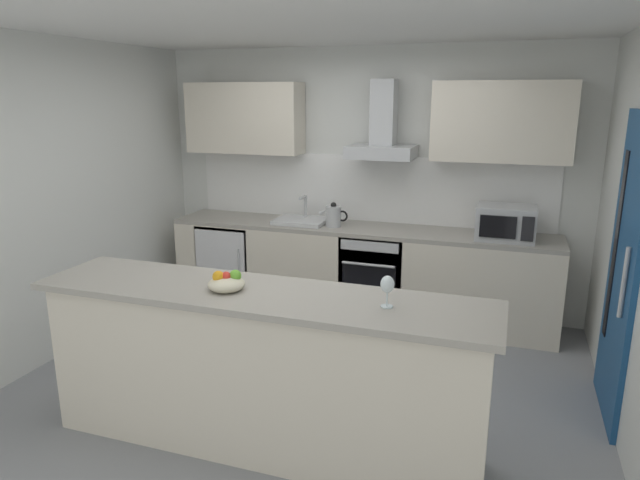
{
  "coord_description": "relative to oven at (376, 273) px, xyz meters",
  "views": [
    {
      "loc": [
        1.38,
        -3.6,
        2.13
      ],
      "look_at": [
        0.01,
        0.4,
        1.05
      ],
      "focal_mm": 31.69,
      "sensor_mm": 36.0,
      "label": 1
    }
  ],
  "objects": [
    {
      "name": "sink",
      "position": [
        -0.78,
        0.01,
        0.47
      ],
      "size": [
        0.5,
        0.4,
        0.26
      ],
      "color": "silver",
      "rests_on": "counter_back"
    },
    {
      "name": "upper_cabinets",
      "position": [
        -0.19,
        0.18,
        1.45
      ],
      "size": [
        3.7,
        0.32,
        0.7
      ],
      "color": "beige"
    },
    {
      "name": "wall_back",
      "position": [
        -0.19,
        0.41,
        0.84
      ],
      "size": [
        5.26,
        0.12,
        2.6
      ],
      "primitive_type": "cube",
      "color": "silver",
      "rests_on": "ground"
    },
    {
      "name": "microwave",
      "position": [
        1.16,
        -0.03,
        0.59
      ],
      "size": [
        0.5,
        0.38,
        0.3
      ],
      "color": "#B7BABC",
      "rests_on": "counter_back"
    },
    {
      "name": "wall_left",
      "position": [
        -2.38,
        -1.53,
        0.84
      ],
      "size": [
        0.12,
        4.74,
        2.6
      ],
      "primitive_type": "cube",
      "color": "silver",
      "rests_on": "ground"
    },
    {
      "name": "side_door",
      "position": [
        1.92,
        -1.15,
        0.57
      ],
      "size": [
        0.08,
        0.85,
        2.05
      ],
      "color": "navy",
      "rests_on": "ground"
    },
    {
      "name": "refrigerator",
      "position": [
        -1.54,
        -0.0,
        -0.03
      ],
      "size": [
        0.58,
        0.6,
        0.85
      ],
      "color": "white",
      "rests_on": "ground"
    },
    {
      "name": "ceiling",
      "position": [
        -0.19,
        -1.53,
        2.15
      ],
      "size": [
        5.26,
        4.74,
        0.02
      ],
      "primitive_type": "cube",
      "color": "white"
    },
    {
      "name": "fruit_bowl",
      "position": [
        -0.36,
        -2.31,
        0.6
      ],
      "size": [
        0.22,
        0.22,
        0.13
      ],
      "color": "beige",
      "rests_on": "counter_island"
    },
    {
      "name": "counter_island",
      "position": [
        -0.17,
        -2.29,
        0.05
      ],
      "size": [
        2.78,
        0.64,
        1.02
      ],
      "color": "beige",
      "rests_on": "ground"
    },
    {
      "name": "kettle",
      "position": [
        -0.42,
        -0.03,
        0.55
      ],
      "size": [
        0.29,
        0.15,
        0.24
      ],
      "color": "#B7BABC",
      "rests_on": "counter_back"
    },
    {
      "name": "oven",
      "position": [
        0.0,
        0.0,
        0.0
      ],
      "size": [
        0.6,
        0.62,
        0.8
      ],
      "color": "slate",
      "rests_on": "ground"
    },
    {
      "name": "range_hood",
      "position": [
        0.0,
        0.13,
        1.33
      ],
      "size": [
        0.62,
        0.45,
        0.72
      ],
      "color": "#B7BABC"
    },
    {
      "name": "ground",
      "position": [
        -0.19,
        -1.53,
        -0.47
      ],
      "size": [
        5.26,
        4.74,
        0.02
      ],
      "primitive_type": "cube",
      "color": "gray"
    },
    {
      "name": "wine_glass",
      "position": [
        0.59,
        -2.28,
        0.68
      ],
      "size": [
        0.08,
        0.08,
        0.18
      ],
      "color": "silver",
      "rests_on": "counter_island"
    },
    {
      "name": "backsplash_tile",
      "position": [
        -0.19,
        0.33,
        0.77
      ],
      "size": [
        3.62,
        0.02,
        0.66
      ],
      "primitive_type": "cube",
      "color": "white"
    },
    {
      "name": "counter_back",
      "position": [
        -0.19,
        0.03,
        -0.01
      ],
      "size": [
        3.75,
        0.6,
        0.9
      ],
      "color": "beige",
      "rests_on": "ground"
    }
  ]
}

